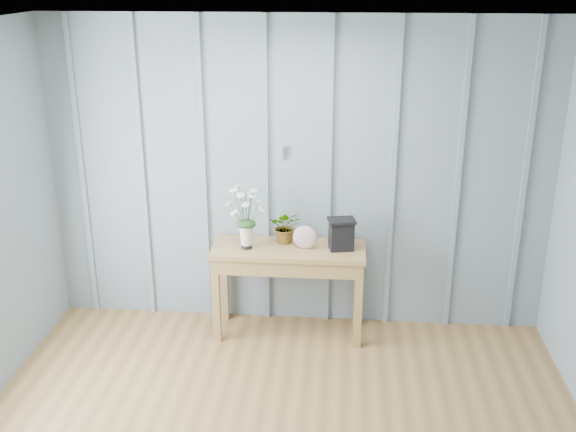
# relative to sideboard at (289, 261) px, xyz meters

# --- Properties ---
(room_shell) EXTENTS (4.00, 4.50, 2.50)m
(room_shell) POSITION_rel_sideboard_xyz_m (0.05, -1.08, 1.35)
(room_shell) COLOR gray
(room_shell) RESTS_ON ground
(sideboard) EXTENTS (1.20, 0.45, 0.75)m
(sideboard) POSITION_rel_sideboard_xyz_m (0.00, 0.00, 0.00)
(sideboard) COLOR olive
(sideboard) RESTS_ON ground
(daisy_vase) EXTENTS (0.37, 0.28, 0.52)m
(daisy_vase) POSITION_rel_sideboard_xyz_m (-0.32, -0.04, 0.44)
(daisy_vase) COLOR black
(daisy_vase) RESTS_ON sideboard
(spider_plant) EXTENTS (0.24, 0.21, 0.27)m
(spider_plant) POSITION_rel_sideboard_xyz_m (-0.03, 0.10, 0.25)
(spider_plant) COLOR #193E17
(spider_plant) RESTS_ON sideboard
(felt_disc_vessel) EXTENTS (0.20, 0.08, 0.19)m
(felt_disc_vessel) POSITION_rel_sideboard_xyz_m (0.13, -0.02, 0.21)
(felt_disc_vessel) COLOR #8A5156
(felt_disc_vessel) RESTS_ON sideboard
(carved_box) EXTENTS (0.23, 0.20, 0.25)m
(carved_box) POSITION_rel_sideboard_xyz_m (0.41, 0.00, 0.24)
(carved_box) COLOR black
(carved_box) RESTS_ON sideboard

